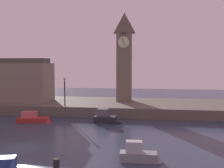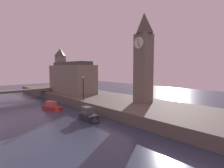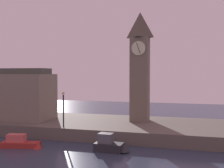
# 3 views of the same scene
# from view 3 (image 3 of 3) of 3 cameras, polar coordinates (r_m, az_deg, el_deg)

# --- Properties ---
(far_embankment) EXTENTS (70.00, 12.00, 1.50)m
(far_embankment) POSITION_cam_3_polar(r_m,az_deg,el_deg) (38.32, -5.21, -8.65)
(far_embankment) COLOR #5B544C
(far_embankment) RESTS_ON ground
(clock_tower) EXTENTS (2.64, 2.67, 14.68)m
(clock_tower) POSITION_cam_3_polar(r_m,az_deg,el_deg) (37.25, 5.83, 3.97)
(clock_tower) COLOR #6B6051
(clock_tower) RESTS_ON far_embankment
(parliament_hall) EXTENTS (13.61, 5.18, 10.75)m
(parliament_hall) POSITION_cam_3_polar(r_m,az_deg,el_deg) (42.52, -21.65, -1.79)
(parliament_hall) COLOR slate
(parliament_hall) RESTS_ON far_embankment
(streetlamp) EXTENTS (0.36, 0.36, 4.29)m
(streetlamp) POSITION_cam_3_polar(r_m,az_deg,el_deg) (33.63, -10.07, -4.34)
(streetlamp) COLOR black
(streetlamp) RESTS_ON far_embankment
(boat_dinghy_red) EXTENTS (4.98, 2.19, 1.60)m
(boat_dinghy_red) POSITION_cam_3_polar(r_m,az_deg,el_deg) (31.57, -17.90, -11.64)
(boat_dinghy_red) COLOR maroon
(boat_dinghy_red) RESTS_ON ground
(boat_barge_dark) EXTENTS (3.64, 1.69, 1.83)m
(boat_barge_dark) POSITION_cam_3_polar(r_m,az_deg,el_deg) (28.61, -0.20, -12.59)
(boat_barge_dark) COLOR #232328
(boat_barge_dark) RESTS_ON ground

